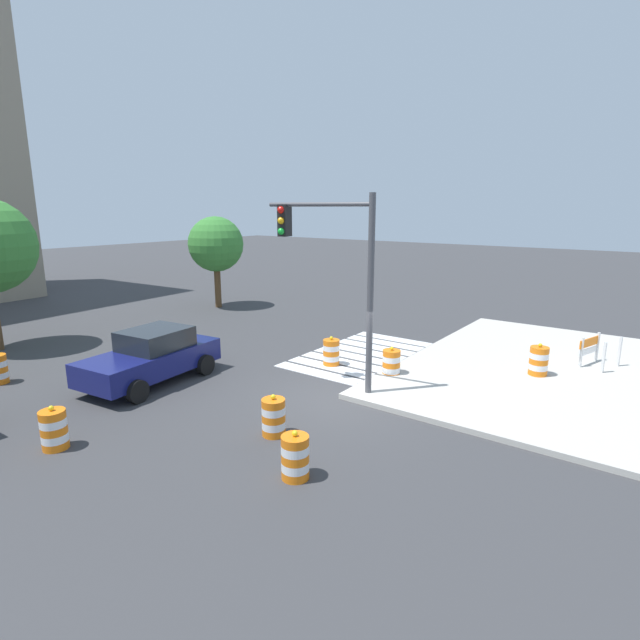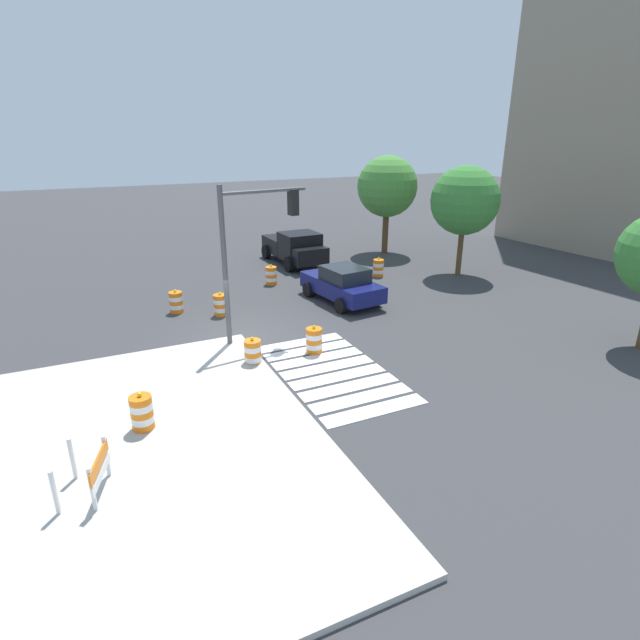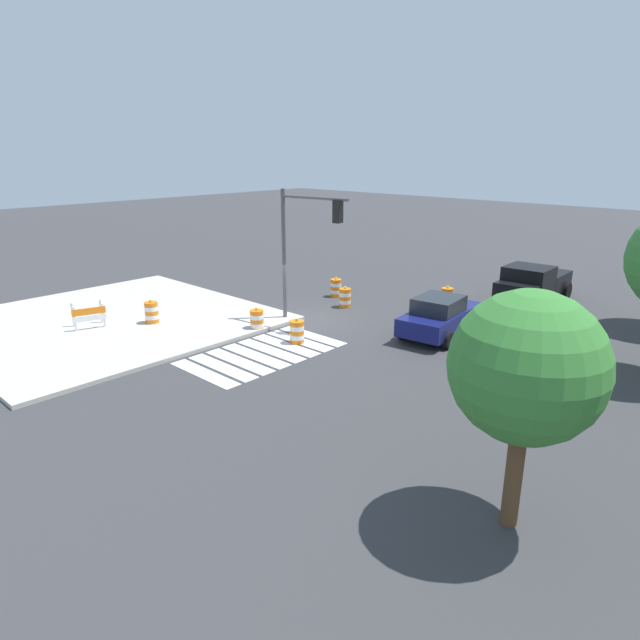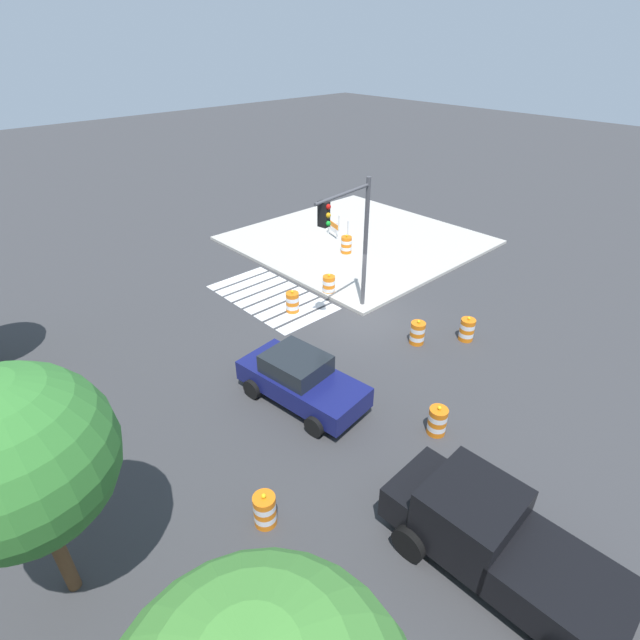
% 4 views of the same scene
% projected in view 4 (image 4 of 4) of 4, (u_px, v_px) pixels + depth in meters
% --- Properties ---
extents(ground_plane, '(120.00, 120.00, 0.00)m').
position_uv_depth(ground_plane, '(363.00, 316.00, 20.48)').
color(ground_plane, '#38383A').
extents(sidewalk_corner, '(12.00, 12.00, 0.15)m').
position_uv_depth(sidewalk_corner, '(357.00, 240.00, 27.71)').
color(sidewalk_corner, '#BCB7AD').
rests_on(sidewalk_corner, ground).
extents(crosswalk_stripes, '(5.85, 3.20, 0.02)m').
position_uv_depth(crosswalk_stripes, '(271.00, 297.00, 21.93)').
color(crosswalk_stripes, silver).
rests_on(crosswalk_stripes, ground).
extents(sports_car, '(4.49, 2.52, 1.63)m').
position_uv_depth(sports_car, '(301.00, 379.00, 15.49)').
color(sports_car, navy).
rests_on(sports_car, ground).
extents(pickup_truck, '(5.21, 2.48, 1.92)m').
position_uv_depth(pickup_truck, '(491.00, 538.00, 10.49)').
color(pickup_truck, black).
rests_on(pickup_truck, ground).
extents(traffic_barrel_near_corner, '(0.56, 0.56, 1.02)m').
position_uv_depth(traffic_barrel_near_corner, '(417.00, 333.00, 18.53)').
color(traffic_barrel_near_corner, orange).
rests_on(traffic_barrel_near_corner, ground).
extents(traffic_barrel_crosswalk_end, '(0.56, 0.56, 1.02)m').
position_uv_depth(traffic_barrel_crosswalk_end, '(329.00, 285.00, 21.98)').
color(traffic_barrel_crosswalk_end, orange).
rests_on(traffic_barrel_crosswalk_end, ground).
extents(traffic_barrel_median_near, '(0.56, 0.56, 1.02)m').
position_uv_depth(traffic_barrel_median_near, '(437.00, 421.00, 14.36)').
color(traffic_barrel_median_near, orange).
rests_on(traffic_barrel_median_near, ground).
extents(traffic_barrel_median_far, '(0.56, 0.56, 1.02)m').
position_uv_depth(traffic_barrel_median_far, '(265.00, 510.00, 11.70)').
color(traffic_barrel_median_far, orange).
rests_on(traffic_barrel_median_far, ground).
extents(traffic_barrel_far_curb, '(0.56, 0.56, 1.02)m').
position_uv_depth(traffic_barrel_far_curb, '(292.00, 302.00, 20.61)').
color(traffic_barrel_far_curb, orange).
rests_on(traffic_barrel_far_curb, ground).
extents(traffic_barrel_lane_center, '(0.56, 0.56, 1.02)m').
position_uv_depth(traffic_barrel_lane_center, '(467.00, 330.00, 18.73)').
color(traffic_barrel_lane_center, orange).
rests_on(traffic_barrel_lane_center, ground).
extents(traffic_barrel_on_sidewalk, '(0.56, 0.56, 1.02)m').
position_uv_depth(traffic_barrel_on_sidewalk, '(346.00, 245.00, 25.73)').
color(traffic_barrel_on_sidewalk, orange).
rests_on(traffic_barrel_on_sidewalk, sidewalk_corner).
extents(construction_barricade, '(1.41, 1.11, 1.00)m').
position_uv_depth(construction_barricade, '(335.00, 227.00, 27.72)').
color(construction_barricade, silver).
rests_on(construction_barricade, sidewalk_corner).
extents(traffic_light_pole, '(0.75, 3.27, 5.50)m').
position_uv_depth(traffic_light_pole, '(350.00, 229.00, 18.43)').
color(traffic_light_pole, '#4C4C51').
rests_on(traffic_light_pole, sidewalk_corner).
extents(street_tree_streetside_mid, '(3.49, 3.49, 5.67)m').
position_uv_depth(street_tree_streetside_mid, '(18.00, 459.00, 8.56)').
color(street_tree_streetside_mid, brown).
rests_on(street_tree_streetside_mid, ground).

